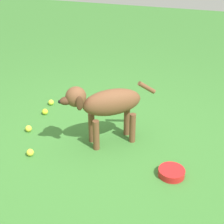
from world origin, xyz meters
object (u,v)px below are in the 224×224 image
Objects in this scene: dog at (106,104)px; tennis_ball_3 at (103,101)px; tennis_ball_1 at (29,129)px; tennis_ball_4 at (30,152)px; tennis_ball_0 at (45,112)px; water_bowl at (172,172)px; tennis_ball_2 at (51,102)px.

tennis_ball_3 is at bearing -106.35° from dog.
tennis_ball_1 is 1.00× the size of tennis_ball_4.
tennis_ball_0 is 1.62m from water_bowl.
tennis_ball_4 is at bearing 20.40° from tennis_ball_0.
tennis_ball_4 is at bearing -82.73° from water_bowl.
tennis_ball_2 and tennis_ball_3 have the same top height.
tennis_ball_1 reaches higher than water_bowl.
dog is at bearing -112.28° from water_bowl.
tennis_ball_0 is 1.00× the size of tennis_ball_3.
dog is 1.09m from tennis_ball_2.
dog reaches higher than tennis_ball_1.
tennis_ball_0 is (-0.28, -0.84, -0.38)m from dog.
dog is at bearing 60.33° from tennis_ball_2.
tennis_ball_3 is (-0.76, -0.33, -0.38)m from dog.
tennis_ball_1 is at bearing -97.22° from water_bowl.
tennis_ball_3 is at bearing -135.60° from water_bowl.
water_bowl is (-0.16, 1.25, -0.00)m from tennis_ball_4.
dog is at bearing 23.80° from tennis_ball_3.
tennis_ball_2 is 1.00× the size of tennis_ball_3.
tennis_ball_0 is at bearing -47.07° from tennis_ball_3.
tennis_ball_4 is (0.95, 0.32, 0.00)m from tennis_ball_2.
tennis_ball_0 is 0.77m from tennis_ball_4.
water_bowl is at bearing 82.78° from tennis_ball_1.
dog is at bearing 127.37° from tennis_ball_4.
tennis_ball_2 is (-0.60, -0.08, 0.00)m from tennis_ball_1.
tennis_ball_4 is at bearing 18.64° from tennis_ball_2.
tennis_ball_1 is at bearing -145.29° from tennis_ball_4.
tennis_ball_4 is 1.26m from water_bowl.
dog is at bearing 71.44° from tennis_ball_0.
tennis_ball_0 is 0.69m from tennis_ball_3.
tennis_ball_2 is (-0.51, -0.89, -0.38)m from dog.
water_bowl is at bearing 97.27° from tennis_ball_4.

